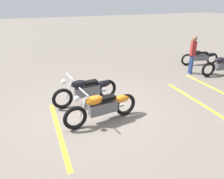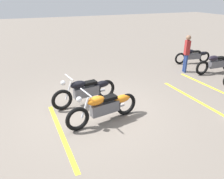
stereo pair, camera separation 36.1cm
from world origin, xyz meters
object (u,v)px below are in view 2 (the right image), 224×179
motorcycle_dark_foreground (87,90)px  motorcycle_bright_foreground (105,106)px  motorcycle_row_right (194,56)px  motorcycle_row_center (217,63)px  bystander_near_row (187,52)px

motorcycle_dark_foreground → motorcycle_bright_foreground: bearing=87.6°
motorcycle_bright_foreground → motorcycle_row_right: motorcycle_bright_foreground is taller
motorcycle_bright_foreground → motorcycle_dark_foreground: same height
motorcycle_dark_foreground → motorcycle_row_center: size_ratio=1.02×
motorcycle_bright_foreground → motorcycle_row_center: bearing=-172.1°
motorcycle_bright_foreground → motorcycle_row_center: motorcycle_bright_foreground is taller
motorcycle_dark_foreground → motorcycle_row_center: 6.37m
motorcycle_dark_foreground → bystander_near_row: bystander_near_row is taller
motorcycle_bright_foreground → bystander_near_row: size_ratio=1.32×
motorcycle_row_right → motorcycle_dark_foreground: bearing=30.8°
bystander_near_row → motorcycle_row_center: bearing=-9.1°
motorcycle_bright_foreground → motorcycle_row_right: size_ratio=1.15×
motorcycle_bright_foreground → motorcycle_row_center: size_ratio=1.02×
motorcycle_bright_foreground → motorcycle_dark_foreground: (-0.16, 1.28, 0.00)m
motorcycle_row_center → motorcycle_row_right: motorcycle_row_center is taller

